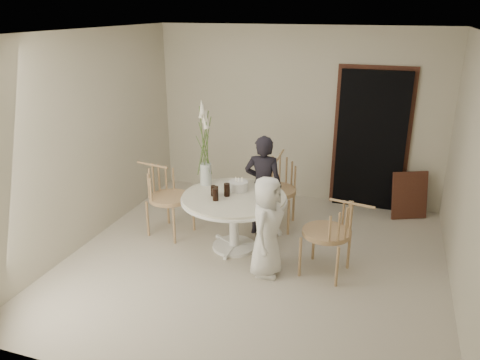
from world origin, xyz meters
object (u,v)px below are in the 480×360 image
(chair_right, at_px, (338,227))
(chair_left, at_px, (161,189))
(table, at_px, (234,204))
(girl, at_px, (263,186))
(birthday_cake, at_px, (238,186))
(chair_far, at_px, (278,180))
(flower_vase, at_px, (205,150))
(boy, at_px, (267,227))

(chair_right, xyz_separation_m, chair_left, (-2.43, 0.40, 0.01))
(table, distance_m, chair_right, 1.35)
(table, height_order, girl, girl)
(girl, height_order, birthday_cake, girl)
(chair_right, bearing_deg, chair_far, -129.36)
(girl, relative_size, flower_vase, 1.23)
(birthday_cake, distance_m, flower_vase, 0.63)
(chair_left, distance_m, flower_vase, 0.85)
(birthday_cake, bearing_deg, chair_left, -177.88)
(table, relative_size, chair_left, 1.37)
(chair_right, xyz_separation_m, flower_vase, (-1.82, 0.51, 0.58))
(chair_left, xyz_separation_m, boy, (1.65, -0.61, -0.03))
(chair_left, bearing_deg, boy, -99.12)
(boy, distance_m, birthday_cake, 0.88)
(table, bearing_deg, birthday_cake, 92.33)
(table, xyz_separation_m, chair_far, (0.33, 0.94, 0.03))
(chair_far, xyz_separation_m, chair_right, (1.00, -1.19, -0.02))
(chair_far, bearing_deg, chair_left, -154.54)
(girl, relative_size, boy, 1.16)
(table, distance_m, girl, 0.58)
(table, relative_size, chair_right, 1.39)
(chair_left, height_order, flower_vase, flower_vase)
(chair_far, relative_size, boy, 0.83)
(chair_right, bearing_deg, table, -90.15)
(chair_left, xyz_separation_m, birthday_cake, (1.09, 0.04, 0.16))
(chair_left, distance_m, girl, 1.38)
(boy, relative_size, birthday_cake, 4.82)
(chair_left, distance_m, boy, 1.76)
(chair_right, bearing_deg, birthday_cake, -97.74)
(chair_right, distance_m, girl, 1.35)
(table, relative_size, boy, 1.11)
(chair_right, bearing_deg, girl, -114.64)
(chair_right, bearing_deg, chair_left, -88.88)
(table, relative_size, chair_far, 1.34)
(chair_far, bearing_deg, flower_vase, -143.64)
(chair_right, relative_size, girl, 0.69)
(chair_far, height_order, chair_left, chair_far)
(flower_vase, bearing_deg, birthday_cake, -8.31)
(chair_far, relative_size, girl, 0.71)
(table, bearing_deg, girl, 66.19)
(table, xyz_separation_m, girl, (0.23, 0.52, 0.08))
(table, xyz_separation_m, chair_right, (1.33, -0.25, 0.00))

